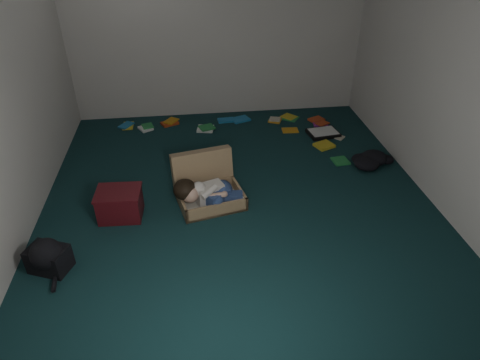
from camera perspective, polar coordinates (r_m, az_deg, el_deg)
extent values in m
plane|color=#102D2F|center=(4.49, -0.24, -2.72)|extent=(4.50, 4.50, 0.00)
plane|color=silver|center=(6.03, -3.10, 20.31)|extent=(4.50, 0.00, 4.50)
plane|color=silver|center=(1.95, 8.01, -9.94)|extent=(4.50, 0.00, 4.50)
plane|color=silver|center=(4.15, -29.35, 10.26)|extent=(0.00, 4.50, 4.50)
plane|color=silver|center=(4.56, 26.22, 12.88)|extent=(0.00, 4.50, 4.50)
cube|color=#A18159|center=(4.40, -3.88, -2.49)|extent=(0.73, 0.59, 0.15)
cube|color=beige|center=(4.42, -3.86, -2.87)|extent=(0.66, 0.52, 0.02)
cube|color=#A18159|center=(4.55, -5.02, 1.17)|extent=(0.67, 0.33, 0.47)
cube|color=beige|center=(4.33, -4.08, -1.76)|extent=(0.31, 0.24, 0.20)
sphere|color=tan|center=(4.24, -6.68, -1.88)|extent=(0.17, 0.17, 0.17)
ellipsoid|color=black|center=(4.25, -7.36, -1.25)|extent=(0.23, 0.24, 0.20)
ellipsoid|color=navy|center=(4.37, -2.38, -1.35)|extent=(0.21, 0.24, 0.20)
cube|color=navy|center=(4.28, -2.90, -2.36)|extent=(0.26, 0.23, 0.13)
cube|color=navy|center=(4.31, -1.11, -2.32)|extent=(0.23, 0.13, 0.10)
sphere|color=white|center=(4.37, -0.15, -2.09)|extent=(0.10, 0.10, 0.10)
sphere|color=white|center=(4.33, 0.14, -2.65)|extent=(0.09, 0.09, 0.09)
cylinder|color=tan|center=(4.22, -3.05, -2.05)|extent=(0.17, 0.09, 0.06)
cube|color=#4A0F14|center=(4.35, -15.69, -3.22)|extent=(0.42, 0.34, 0.27)
cube|color=#4A0F14|center=(4.27, -15.98, -1.61)|extent=(0.44, 0.36, 0.02)
cube|color=black|center=(5.88, 11.02, 6.15)|extent=(0.43, 0.35, 0.05)
cube|color=white|center=(5.86, 11.05, 6.39)|extent=(0.39, 0.31, 0.01)
cube|color=gold|center=(6.21, -14.69, 7.02)|extent=(0.21, 0.16, 0.02)
cube|color=#B53A18|center=(6.15, -9.35, 7.45)|extent=(0.26, 0.25, 0.02)
cube|color=white|center=(5.93, -4.63, 6.77)|extent=(0.21, 0.25, 0.02)
cube|color=#1E6FA6|center=(6.19, 0.07, 8.06)|extent=(0.22, 0.25, 0.02)
cube|color=orange|center=(6.19, 4.69, 7.93)|extent=(0.26, 0.25, 0.02)
cube|color=#23823C|center=(6.28, 6.67, 8.23)|extent=(0.22, 0.18, 0.02)
cube|color=purple|center=(6.15, 10.69, 7.30)|extent=(0.26, 0.26, 0.02)
cube|color=beige|center=(5.85, 12.85, 5.66)|extent=(0.20, 0.24, 0.02)
cube|color=gold|center=(5.59, 11.15, 4.48)|extent=(0.24, 0.26, 0.02)
cube|color=#B53A18|center=(6.28, 10.14, 7.90)|extent=(0.26, 0.24, 0.02)
cube|color=white|center=(6.07, -12.47, 6.71)|extent=(0.24, 0.19, 0.02)
cube|color=#1E6FA6|center=(6.17, -1.88, 7.95)|extent=(0.26, 0.26, 0.02)
cube|color=orange|center=(5.92, 6.69, 6.63)|extent=(0.18, 0.23, 0.02)
cube|color=#23823C|center=(5.29, 13.24, 2.49)|extent=(0.25, 0.26, 0.02)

